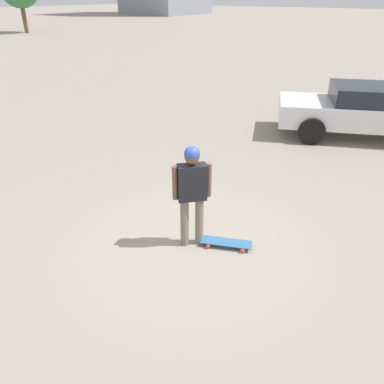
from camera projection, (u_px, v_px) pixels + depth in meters
name	position (u px, v px, depth m)	size (l,w,h in m)	color
ground_plane	(192.00, 243.00, 6.08)	(220.00, 220.00, 0.00)	gray
person	(192.00, 188.00, 5.60)	(0.44, 0.45, 1.67)	#7A6B56
skateboard	(226.00, 243.00, 5.98)	(0.84, 0.52, 0.08)	#336693
car_parked_near	(365.00, 110.00, 10.26)	(4.90, 3.47, 1.42)	silver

